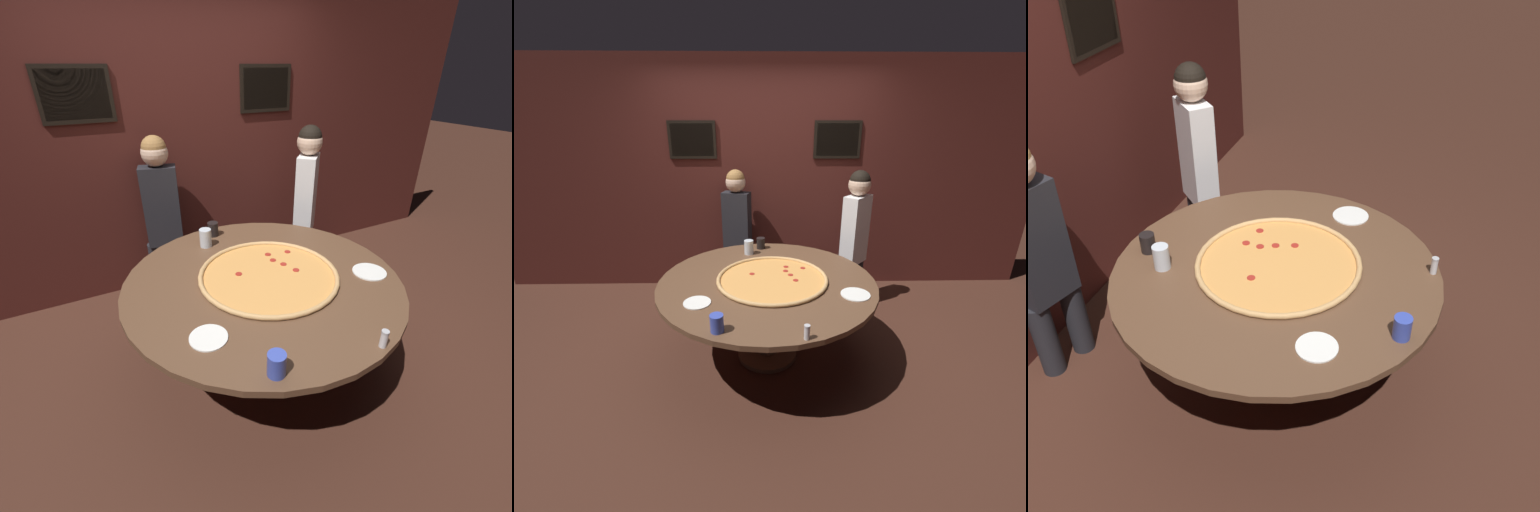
{
  "view_description": "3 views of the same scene",
  "coord_description": "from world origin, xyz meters",
  "views": [
    {
      "loc": [
        -0.89,
        -1.63,
        1.94
      ],
      "look_at": [
        -0.02,
        0.05,
        0.88
      ],
      "focal_mm": 24.0,
      "sensor_mm": 36.0,
      "label": 1
    },
    {
      "loc": [
        -0.03,
        -2.52,
        1.98
      ],
      "look_at": [
        0.02,
        0.02,
        0.95
      ],
      "focal_mm": 24.0,
      "sensor_mm": 36.0,
      "label": 2
    },
    {
      "loc": [
        -2.33,
        -0.79,
        2.58
      ],
      "look_at": [
        0.04,
        -0.03,
        0.81
      ],
      "focal_mm": 40.0,
      "sensor_mm": 36.0,
      "label": 3
    }
  ],
  "objects": [
    {
      "name": "drink_cup_near_right",
      "position": [
        -0.32,
        -0.72,
        0.8
      ],
      "size": [
        0.09,
        0.09,
        0.12
      ],
      "primitive_type": "cylinder",
      "color": "#384CB7",
      "rests_on": "dining_table"
    },
    {
      "name": "ground_plane",
      "position": [
        0.0,
        0.0,
        0.0
      ],
      "size": [
        24.0,
        24.0,
        0.0
      ],
      "primitive_type": "plane",
      "color": "#422319"
    },
    {
      "name": "back_wall",
      "position": [
        0.0,
        1.48,
        1.3
      ],
      "size": [
        6.4,
        0.08,
        2.6
      ],
      "color": "#4C1E19",
      "rests_on": "ground_plane"
    },
    {
      "name": "white_plate_beside_cup",
      "position": [
        -0.51,
        -0.36,
        0.74
      ],
      "size": [
        0.2,
        0.2,
        0.01
      ],
      "primitive_type": "cylinder",
      "color": "white",
      "rests_on": "dining_table"
    },
    {
      "name": "drink_cup_near_left",
      "position": [
        -0.05,
        0.74,
        0.8
      ],
      "size": [
        0.08,
        0.08,
        0.11
      ],
      "primitive_type": "cylinder",
      "color": "black",
      "rests_on": "dining_table"
    },
    {
      "name": "drink_cup_by_shaker",
      "position": [
        -0.17,
        0.59,
        0.81
      ],
      "size": [
        0.09,
        0.09,
        0.14
      ],
      "primitive_type": "cylinder",
      "color": "silver",
      "rests_on": "dining_table"
    },
    {
      "name": "condiment_shaker",
      "position": [
        0.23,
        -0.81,
        0.79
      ],
      "size": [
        0.04,
        0.04,
        0.1
      ],
      "color": "silver",
      "rests_on": "dining_table"
    },
    {
      "name": "white_plate_left_side",
      "position": [
        0.66,
        -0.26,
        0.74
      ],
      "size": [
        0.22,
        0.22,
        0.01
      ],
      "primitive_type": "cylinder",
      "color": "white",
      "rests_on": "dining_table"
    },
    {
      "name": "dining_table",
      "position": [
        0.0,
        0.0,
        0.63
      ],
      "size": [
        1.77,
        1.77,
        0.74
      ],
      "color": "brown",
      "rests_on": "ground_plane"
    },
    {
      "name": "giant_pizza",
      "position": [
        0.04,
        0.0,
        0.75
      ],
      "size": [
        0.91,
        0.91,
        0.03
      ],
      "color": "#E0994C",
      "rests_on": "dining_table"
    },
    {
      "name": "diner_far_left",
      "position": [
        -0.33,
        1.25,
        0.83
      ],
      "size": [
        0.38,
        0.23,
        1.46
      ],
      "rotation": [
        0.0,
        0.0,
        2.89
      ],
      "color": "#232328",
      "rests_on": "ground_plane"
    },
    {
      "name": "diner_side_left",
      "position": [
        0.94,
        0.89,
        0.85
      ],
      "size": [
        0.36,
        0.36,
        1.5
      ],
      "rotation": [
        0.0,
        0.0,
        -2.33
      ],
      "color": "#232328",
      "rests_on": "ground_plane"
    }
  ]
}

